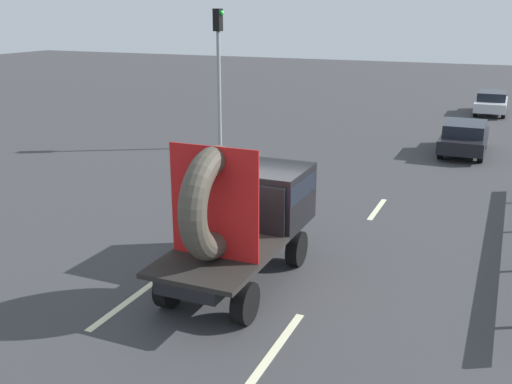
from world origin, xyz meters
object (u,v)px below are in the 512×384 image
Objects in this scene: flatbed_truck at (246,209)px; oncoming_car at (491,102)px; traffic_light at (219,59)px; distant_sedan at (464,137)px.

flatbed_truck is 1.20× the size of oncoming_car.
distant_sedan is at bearing 16.97° from traffic_light.
distant_sedan is 1.04× the size of oncoming_car.
distant_sedan is 0.70× the size of traffic_light.
oncoming_car is at bearing 87.00° from distant_sedan.
oncoming_car is at bearing 53.39° from traffic_light.
oncoming_car is (4.06, 25.58, -0.91)m from flatbed_truck.
traffic_light is at bearing -163.03° from distant_sedan.
flatbed_truck is 14.93m from distant_sedan.
flatbed_truck is at bearing -99.02° from oncoming_car.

